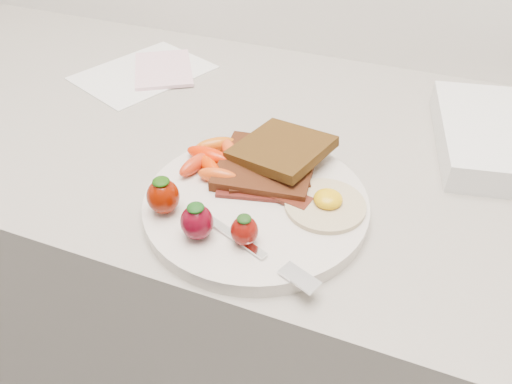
% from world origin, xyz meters
% --- Properties ---
extents(counter, '(2.00, 0.60, 0.90)m').
position_xyz_m(counter, '(0.00, 1.70, 0.45)').
color(counter, gray).
rests_on(counter, ground).
extents(plate, '(0.27, 0.27, 0.02)m').
position_xyz_m(plate, '(0.03, 1.54, 0.91)').
color(plate, beige).
rests_on(plate, counter).
extents(toast_lower, '(0.13, 0.13, 0.01)m').
position_xyz_m(toast_lower, '(0.02, 1.60, 0.93)').
color(toast_lower, black).
rests_on(toast_lower, plate).
extents(toast_upper, '(0.13, 0.13, 0.03)m').
position_xyz_m(toast_upper, '(0.03, 1.62, 0.94)').
color(toast_upper, black).
rests_on(toast_upper, toast_lower).
extents(fried_egg, '(0.12, 0.12, 0.02)m').
position_xyz_m(fried_egg, '(0.11, 1.56, 0.92)').
color(fried_egg, white).
rests_on(fried_egg, plate).
extents(bacon_strips, '(0.12, 0.08, 0.01)m').
position_xyz_m(bacon_strips, '(0.03, 1.56, 0.92)').
color(bacon_strips, '#480D0A').
rests_on(bacon_strips, plate).
extents(baby_carrots, '(0.09, 0.10, 0.02)m').
position_xyz_m(baby_carrots, '(-0.05, 1.58, 0.93)').
color(baby_carrots, red).
rests_on(baby_carrots, plate).
extents(strawberries, '(0.14, 0.06, 0.05)m').
position_xyz_m(strawberries, '(-0.02, 1.47, 0.94)').
color(strawberries, '#701100').
rests_on(strawberries, plate).
extents(fork, '(0.16, 0.07, 0.00)m').
position_xyz_m(fork, '(0.06, 1.46, 0.92)').
color(fork, white).
rests_on(fork, plate).
extents(paper_sheet, '(0.24, 0.27, 0.00)m').
position_xyz_m(paper_sheet, '(-0.30, 1.81, 0.90)').
color(paper_sheet, white).
rests_on(paper_sheet, counter).
extents(notepad, '(0.16, 0.17, 0.01)m').
position_xyz_m(notepad, '(-0.27, 1.83, 0.91)').
color(notepad, '#F1BECC').
rests_on(notepad, paper_sheet).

